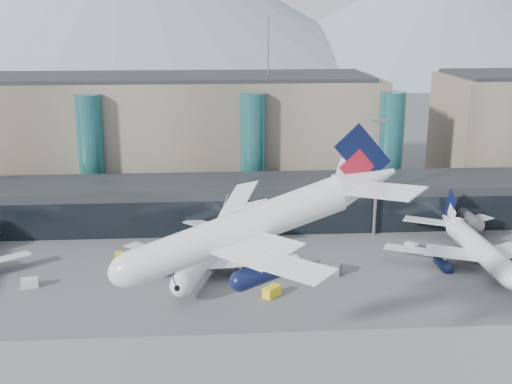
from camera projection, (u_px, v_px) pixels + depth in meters
ground at (250, 350)px, 93.12m from camera, size 900.00×900.00×0.00m
concourse at (236, 203)px, 147.14m from camera, size 170.00×27.00×10.00m
terminal_main at (139, 133)px, 173.62m from camera, size 130.00×30.00×31.00m
teal_towers at (173, 150)px, 159.31m from camera, size 116.40×19.40×46.00m
mountain_ridge at (241, 12)px, 446.12m from camera, size 910.00×400.00×110.00m
lightmast_mid at (377, 171)px, 137.13m from camera, size 3.00×1.20×25.60m
hero_jet at (266, 214)px, 76.66m from camera, size 38.17×37.87×12.35m
jet_parked_mid at (210, 244)px, 122.64m from camera, size 35.63×37.23×11.95m
jet_parked_right at (473, 237)px, 126.00m from camera, size 37.58×36.22×12.10m
veh_a at (30, 283)px, 114.12m from camera, size 3.24×2.25×1.66m
veh_b at (119, 257)px, 126.51m from camera, size 1.64×2.57×1.44m
veh_c at (330, 268)px, 119.84m from camera, size 4.47×3.61×2.20m
veh_d at (463, 236)px, 137.39m from camera, size 3.36×2.87×1.69m
veh_g at (412, 247)px, 131.70m from camera, size 2.77×3.02×1.53m
veh_h at (272, 291)px, 110.45m from camera, size 3.50×3.58×1.81m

